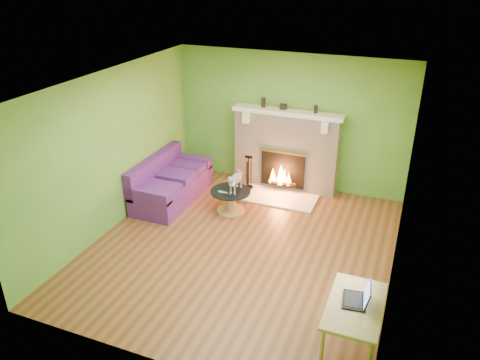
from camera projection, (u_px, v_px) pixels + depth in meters
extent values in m
plane|color=brown|center=(242.00, 247.00, 7.36)|extent=(5.00, 5.00, 0.00)
plane|color=white|center=(242.00, 83.00, 6.25)|extent=(5.00, 5.00, 0.00)
plane|color=#49812A|center=(290.00, 122.00, 8.91)|extent=(5.00, 0.00, 5.00)
plane|color=#49812A|center=(152.00, 267.00, 4.71)|extent=(5.00, 0.00, 5.00)
plane|color=#49812A|center=(113.00, 151.00, 7.56)|extent=(0.00, 5.00, 5.00)
plane|color=#49812A|center=(404.00, 198.00, 6.06)|extent=(0.00, 5.00, 5.00)
plane|color=silver|center=(400.00, 213.00, 5.20)|extent=(0.00, 1.20, 1.20)
plane|color=white|center=(399.00, 213.00, 5.20)|extent=(0.00, 1.06, 1.06)
cube|color=#BCB09C|center=(286.00, 152.00, 9.00)|extent=(2.00, 0.35, 1.50)
cube|color=black|center=(283.00, 170.00, 8.97)|extent=(0.85, 0.03, 0.68)
cube|color=gold|center=(283.00, 153.00, 8.81)|extent=(0.91, 0.02, 0.04)
cylinder|color=black|center=(282.00, 184.00, 9.06)|extent=(0.55, 0.07, 0.07)
cube|color=beige|center=(287.00, 112.00, 8.63)|extent=(2.10, 0.28, 0.08)
cube|color=beige|center=(246.00, 118.00, 8.79)|extent=(0.12, 0.10, 0.20)
cube|color=beige|center=(325.00, 128.00, 8.29)|extent=(0.12, 0.10, 0.20)
cube|color=beige|center=(277.00, 197.00, 8.87)|extent=(1.50, 0.75, 0.03)
cube|color=beige|center=(287.00, 112.00, 8.63)|extent=(2.10, 0.28, 0.08)
cube|color=#431A65|center=(173.00, 189.00, 8.74)|extent=(0.81, 1.80, 0.41)
cube|color=#431A65|center=(155.00, 169.00, 8.71)|extent=(0.19, 1.80, 0.51)
cube|color=#431A65|center=(148.00, 196.00, 7.95)|extent=(0.81, 0.19, 0.20)
cube|color=#431A65|center=(192.00, 161.00, 9.31)|extent=(0.81, 0.19, 0.20)
cube|color=#431A65|center=(160.00, 189.00, 8.19)|extent=(0.65, 0.48, 0.11)
cube|color=#431A65|center=(176.00, 175.00, 8.69)|extent=(0.65, 0.48, 0.11)
cube|color=#431A65|center=(189.00, 165.00, 9.12)|extent=(0.65, 0.48, 0.11)
cylinder|color=tan|center=(231.00, 210.00, 8.41)|extent=(0.50, 0.50, 0.03)
cylinder|color=tan|center=(231.00, 201.00, 8.33)|extent=(0.18, 0.18, 0.35)
cylinder|color=black|center=(231.00, 191.00, 8.25)|extent=(0.72, 0.72, 0.02)
cube|color=tan|center=(355.00, 306.00, 5.04)|extent=(0.58, 1.00, 0.04)
cylinder|color=tan|center=(321.00, 355.00, 4.90)|extent=(0.04, 0.04, 0.70)
cylinder|color=tan|center=(338.00, 302.00, 5.65)|extent=(0.04, 0.04, 0.70)
cylinder|color=tan|center=(379.00, 312.00, 5.49)|extent=(0.04, 0.04, 0.70)
cube|color=gray|center=(223.00, 192.00, 8.17)|extent=(0.17, 0.06, 0.02)
cube|color=black|center=(228.00, 195.00, 8.08)|extent=(0.17, 0.08, 0.02)
cylinder|color=black|center=(263.00, 102.00, 8.76)|extent=(0.08, 0.08, 0.18)
cylinder|color=black|center=(316.00, 109.00, 8.44)|extent=(0.07, 0.07, 0.14)
cube|color=black|center=(283.00, 107.00, 8.65)|extent=(0.12, 0.08, 0.10)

